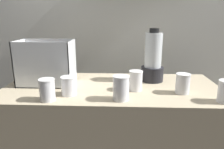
% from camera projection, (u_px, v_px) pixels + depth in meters
% --- Properties ---
extents(counter, '(1.40, 0.64, 0.90)m').
position_uv_depth(counter, '(112.00, 146.00, 1.50)').
color(counter, tan).
rests_on(counter, ground_plane).
extents(back_wall_unit, '(2.60, 0.24, 2.50)m').
position_uv_depth(back_wall_unit, '(116.00, 24.00, 2.02)').
color(back_wall_unit, silver).
rests_on(back_wall_unit, ground_plane).
extents(carrot_display_bin, '(0.36, 0.20, 0.29)m').
position_uv_depth(carrot_display_bin, '(47.00, 70.00, 1.41)').
color(carrot_display_bin, white).
rests_on(carrot_display_bin, counter).
extents(blender_pitcher, '(0.16, 0.16, 0.37)m').
position_uv_depth(blender_pitcher, '(153.00, 60.00, 1.46)').
color(blender_pitcher, black).
rests_on(blender_pitcher, counter).
extents(juice_cup_carrot_far_left, '(0.09, 0.09, 0.12)m').
position_uv_depth(juice_cup_carrot_far_left, '(47.00, 91.00, 1.14)').
color(juice_cup_carrot_far_left, white).
rests_on(juice_cup_carrot_far_left, counter).
extents(juice_cup_mango_left, '(0.09, 0.09, 0.11)m').
position_uv_depth(juice_cup_mango_left, '(69.00, 87.00, 1.22)').
color(juice_cup_mango_left, white).
rests_on(juice_cup_mango_left, counter).
extents(juice_cup_mango_middle, '(0.09, 0.09, 0.14)m').
position_uv_depth(juice_cup_mango_middle, '(121.00, 89.00, 1.14)').
color(juice_cup_mango_middle, white).
rests_on(juice_cup_mango_middle, counter).
extents(juice_cup_carrot_right, '(0.08, 0.08, 0.12)m').
position_uv_depth(juice_cup_carrot_right, '(136.00, 82.00, 1.30)').
color(juice_cup_carrot_right, white).
rests_on(juice_cup_carrot_right, counter).
extents(juice_cup_orange_far_right, '(0.08, 0.08, 0.12)m').
position_uv_depth(juice_cup_orange_far_right, '(183.00, 85.00, 1.25)').
color(juice_cup_orange_far_right, white).
rests_on(juice_cup_orange_far_right, counter).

